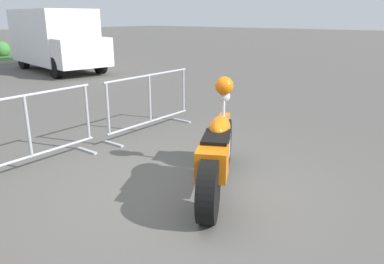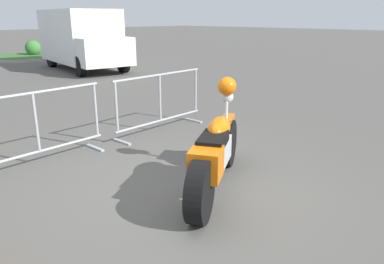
% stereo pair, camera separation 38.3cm
% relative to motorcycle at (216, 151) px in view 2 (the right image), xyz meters
% --- Properties ---
extents(ground_plane, '(120.00, 120.00, 0.00)m').
position_rel_motorcycle_xyz_m(ground_plane, '(-0.39, 0.39, -0.49)').
color(ground_plane, '#54514C').
extents(motorcycle, '(2.08, 1.27, 1.29)m').
position_rel_motorcycle_xyz_m(motorcycle, '(0.00, 0.00, 0.00)').
color(motorcycle, black).
rests_on(motorcycle, ground).
extents(crowd_barrier_near, '(2.07, 0.51, 1.07)m').
position_rel_motorcycle_xyz_m(crowd_barrier_near, '(-1.15, 2.33, 0.06)').
color(crowd_barrier_near, '#9EA0A5').
rests_on(crowd_barrier_near, ground).
extents(crowd_barrier_far, '(2.07, 0.51, 1.07)m').
position_rel_motorcycle_xyz_m(crowd_barrier_far, '(1.16, 2.33, 0.06)').
color(crowd_barrier_far, '#9EA0A5').
rests_on(crowd_barrier_far, ground).
extents(delivery_van, '(2.74, 5.25, 2.31)m').
position_rel_motorcycle_xyz_m(delivery_van, '(4.69, 11.03, 0.75)').
color(delivery_van, white).
rests_on(delivery_van, ground).
extents(planter_island, '(3.83, 3.83, 0.89)m').
position_rel_motorcycle_xyz_m(planter_island, '(4.75, 16.72, -0.29)').
color(planter_island, '#ADA89E').
rests_on(planter_island, ground).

